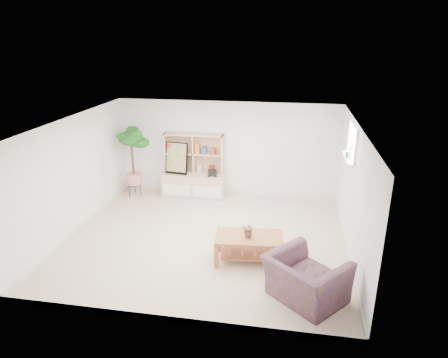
% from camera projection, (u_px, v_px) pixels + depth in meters
% --- Properties ---
extents(floor, '(5.50, 5.00, 0.01)m').
position_uv_depth(floor, '(207.00, 239.00, 8.09)').
color(floor, '#CCB594').
rests_on(floor, ground).
extents(ceiling, '(5.50, 5.00, 0.01)m').
position_uv_depth(ceiling, '(205.00, 123.00, 7.27)').
color(ceiling, white).
rests_on(ceiling, walls).
extents(walls, '(5.51, 5.01, 2.40)m').
position_uv_depth(walls, '(206.00, 184.00, 7.68)').
color(walls, white).
rests_on(walls, floor).
extents(baseboard, '(5.50, 5.00, 0.10)m').
position_uv_depth(baseboard, '(207.00, 237.00, 8.07)').
color(baseboard, silver).
rests_on(baseboard, floor).
extents(window, '(0.10, 0.98, 0.68)m').
position_uv_depth(window, '(353.00, 142.00, 7.52)').
color(window, '#CCDFFF').
rests_on(window, walls).
extents(window_sill, '(0.14, 1.00, 0.04)m').
position_uv_depth(window_sill, '(348.00, 158.00, 7.64)').
color(window_sill, silver).
rests_on(window_sill, walls).
extents(storage_unit, '(1.59, 0.54, 1.59)m').
position_uv_depth(storage_unit, '(193.00, 166.00, 10.02)').
color(storage_unit, '#E3A873').
rests_on(storage_unit, floor).
extents(poster, '(0.59, 0.20, 0.80)m').
position_uv_depth(poster, '(177.00, 158.00, 9.96)').
color(poster, yellow).
rests_on(poster, storage_unit).
extents(toy_truck, '(0.34, 0.26, 0.17)m').
position_uv_depth(toy_truck, '(212.00, 173.00, 9.88)').
color(toy_truck, black).
rests_on(toy_truck, storage_unit).
extents(coffee_table, '(1.27, 0.76, 0.50)m').
position_uv_depth(coffee_table, '(249.00, 248.00, 7.26)').
color(coffee_table, '#A45D30').
rests_on(coffee_table, floor).
extents(table_plant, '(0.29, 0.27, 0.26)m').
position_uv_depth(table_plant, '(249.00, 230.00, 7.11)').
color(table_plant, '#22532C').
rests_on(table_plant, coffee_table).
extents(floor_tree, '(0.74, 0.74, 1.78)m').
position_uv_depth(floor_tree, '(133.00, 163.00, 9.98)').
color(floor_tree, '#14401A').
rests_on(floor_tree, floor).
extents(armchair, '(1.48, 1.47, 0.83)m').
position_uv_depth(armchair, '(306.00, 276.00, 6.13)').
color(armchair, navy).
rests_on(armchair, floor).
extents(sill_plant, '(0.17, 0.15, 0.25)m').
position_uv_depth(sill_plant, '(349.00, 152.00, 7.55)').
color(sill_plant, '#14401A').
rests_on(sill_plant, window_sill).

